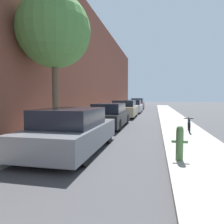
{
  "coord_description": "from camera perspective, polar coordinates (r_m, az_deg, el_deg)",
  "views": [
    {
      "loc": [
        1.59,
        0.64,
        1.7
      ],
      "look_at": [
        -0.66,
        11.27,
        0.91
      ],
      "focal_mm": 32.92,
      "sensor_mm": 36.0,
      "label": 1
    }
  ],
  "objects": [
    {
      "name": "ground_plane",
      "position": [
        15.53,
        6.03,
        -2.16
      ],
      "size": [
        120.0,
        120.0,
        0.0
      ],
      "primitive_type": "plane",
      "color": "#3D3D3F"
    },
    {
      "name": "sidewalk_left",
      "position": [
        16.08,
        -4.3,
        -1.72
      ],
      "size": [
        2.0,
        52.0,
        0.12
      ],
      "color": "#9E998E",
      "rests_on": "ground"
    },
    {
      "name": "sidewalk_right",
      "position": [
        15.5,
        16.77,
        -2.11
      ],
      "size": [
        2.0,
        52.0,
        0.12
      ],
      "color": "#9E998E",
      "rests_on": "ground"
    },
    {
      "name": "building_facade_left",
      "position": [
        16.7,
        -8.99,
        14.38
      ],
      "size": [
        0.7,
        52.0,
        9.37
      ],
      "color": "brown",
      "rests_on": "ground"
    },
    {
      "name": "parked_car_grey",
      "position": [
        6.57,
        -11.06,
        -5.15
      ],
      "size": [
        1.88,
        4.2,
        1.35
      ],
      "color": "black",
      "rests_on": "ground"
    },
    {
      "name": "parked_car_black",
      "position": [
        11.71,
        -0.59,
        -1.05
      ],
      "size": [
        1.7,
        4.6,
        1.35
      ],
      "color": "black",
      "rests_on": "ground"
    },
    {
      "name": "parked_car_champagne",
      "position": [
        17.2,
        3.49,
        0.76
      ],
      "size": [
        1.91,
        4.09,
        1.43
      ],
      "color": "black",
      "rests_on": "ground"
    },
    {
      "name": "parked_car_silver",
      "position": [
        22.77,
        5.87,
        1.53
      ],
      "size": [
        1.85,
        4.65,
        1.41
      ],
      "color": "black",
      "rests_on": "ground"
    },
    {
      "name": "parked_car_maroon",
      "position": [
        28.84,
        7.08,
        2.17
      ],
      "size": [
        1.72,
        4.2,
        1.55
      ],
      "color": "black",
      "rests_on": "ground"
    },
    {
      "name": "street_tree_near",
      "position": [
        9.42,
        -15.78,
        20.74
      ],
      "size": [
        3.03,
        3.03,
        5.83
      ],
      "color": "brown",
      "rests_on": "sidewalk_left"
    },
    {
      "name": "fire_hydrant",
      "position": [
        5.44,
        18.27,
        -8.05
      ],
      "size": [
        0.39,
        0.18,
        0.87
      ],
      "color": "#47703D",
      "rests_on": "sidewalk_right"
    },
    {
      "name": "bicycle",
      "position": [
        10.13,
        20.59,
        -3.25
      ],
      "size": [
        0.44,
        1.52,
        0.62
      ],
      "rotation": [
        0.0,
        0.0,
        -0.09
      ],
      "color": "black",
      "rests_on": "sidewalk_right"
    }
  ]
}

